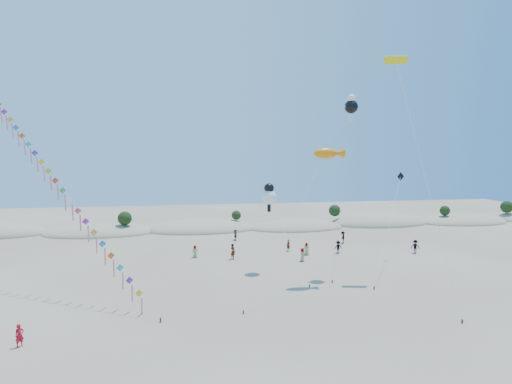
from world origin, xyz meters
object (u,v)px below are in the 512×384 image
Objects in this scene: fish_kite at (329,154)px; flyer_foreground at (20,336)px; kite_train at (53,178)px; parafoil_kite at (397,64)px.

fish_kite reaches higher than flyer_foreground.
kite_train is 1.52× the size of fish_kite.
kite_train is at bearing 176.56° from fish_kite.
kite_train is 0.89× the size of parafoil_kite.
kite_train is at bearing 179.82° from parafoil_kite.
parafoil_kite is at bearing 10.81° from fish_kite.
fish_kite is at bearing -3.44° from kite_train.
flyer_foreground is (-25.03, -11.09, -11.93)m from fish_kite.
kite_train is at bearing 51.18° from flyer_foreground.
fish_kite is 29.86m from flyer_foreground.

